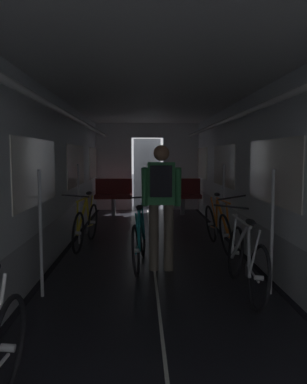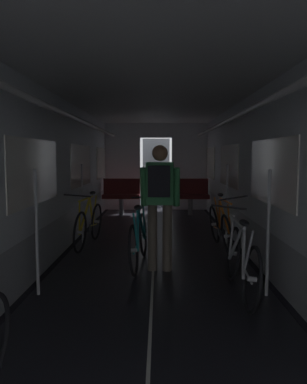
{
  "view_description": "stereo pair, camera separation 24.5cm",
  "coord_description": "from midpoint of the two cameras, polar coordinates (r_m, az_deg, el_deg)",
  "views": [
    {
      "loc": [
        -0.17,
        -2.14,
        1.55
      ],
      "look_at": [
        0.0,
        3.49,
        1.02
      ],
      "focal_mm": 36.72,
      "sensor_mm": 36.0,
      "label": 1
    },
    {
      "loc": [
        0.07,
        -2.14,
        1.55
      ],
      "look_at": [
        0.0,
        3.49,
        1.02
      ],
      "focal_mm": 36.72,
      "sensor_mm": 36.0,
      "label": 2
    }
  ],
  "objects": [
    {
      "name": "bench_seat_far_left",
      "position": [
        10.29,
        -4.02,
        -0.15
      ],
      "size": [
        0.98,
        0.51,
        0.95
      ],
      "color": "gray",
      "rests_on": "ground"
    },
    {
      "name": "bicycle_teal_in_aisle",
      "position": [
        5.56,
        -0.87,
        -6.77
      ],
      "size": [
        0.44,
        1.69,
        0.95
      ],
      "color": "black",
      "rests_on": "ground"
    },
    {
      "name": "person_cyclist_aisle",
      "position": [
        5.2,
        2.27,
        -0.57
      ],
      "size": [
        0.54,
        0.39,
        1.69
      ],
      "color": "brown",
      "rests_on": "ground"
    },
    {
      "name": "bicycle_orange",
      "position": [
        6.59,
        10.77,
        -4.98
      ],
      "size": [
        0.44,
        1.69,
        0.96
      ],
      "color": "black",
      "rests_on": "ground"
    },
    {
      "name": "train_car_shell",
      "position": [
        5.74,
        1.24,
        6.82
      ],
      "size": [
        3.14,
        12.34,
        2.57
      ],
      "color": "black",
      "rests_on": "ground"
    },
    {
      "name": "bicycle_silver",
      "position": [
        4.56,
        14.15,
        -9.66
      ],
      "size": [
        0.44,
        1.69,
        0.95
      ],
      "color": "black",
      "rests_on": "ground"
    },
    {
      "name": "bench_seat_far_right",
      "position": [
        10.3,
        6.0,
        -0.16
      ],
      "size": [
        0.98,
        0.51,
        0.95
      ],
      "color": "gray",
      "rests_on": "ground"
    },
    {
      "name": "bicycle_yellow",
      "position": [
        6.81,
        -8.36,
        -4.58
      ],
      "size": [
        0.44,
        1.69,
        0.95
      ],
      "color": "black",
      "rests_on": "ground"
    }
  ]
}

